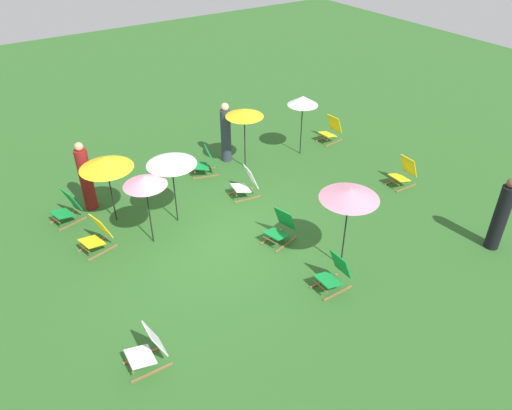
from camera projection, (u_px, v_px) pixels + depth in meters
The scene contains 19 objects.
ground_plane at pixel (214, 238), 11.59m from camera, with size 40.00×40.00×0.00m, color #2D6026.
deckchair_0 at pixel (334, 273), 10.01m from camera, with size 0.48×0.76×0.83m.
deckchair_1 at pixel (67, 208), 11.99m from camera, with size 0.65×0.85×0.83m.
deckchair_2 at pixel (404, 173), 13.40m from camera, with size 0.50×0.77×0.83m.
deckchair_3 at pixel (206, 162), 13.91m from camera, with size 0.69×0.87×0.83m.
deckchair_4 at pixel (281, 228), 11.32m from camera, with size 0.65×0.86×0.83m.
deckchair_5 at pixel (97, 235), 11.07m from camera, with size 0.64×0.85×0.83m.
deckchair_6 at pixel (331, 130), 15.67m from camera, with size 0.54×0.80×0.83m.
deckchair_7 at pixel (148, 349), 8.40m from camera, with size 0.51×0.78×0.83m.
deckchair_8 at pixel (246, 184), 12.94m from camera, with size 0.59×0.83×0.83m.
umbrella_0 at pixel (106, 163), 11.31m from camera, with size 1.26×1.26×1.76m.
umbrella_1 at pixel (303, 101), 14.19m from camera, with size 0.90×0.90×1.86m.
umbrella_2 at pixel (350, 194), 9.75m from camera, with size 1.22×1.22×1.97m.
umbrella_3 at pixel (244, 113), 13.50m from camera, with size 1.07×1.07×1.81m.
umbrella_4 at pixel (171, 160), 11.23m from camera, with size 1.17×1.17×1.85m.
umbrella_5 at pixel (145, 181), 10.57m from camera, with size 0.97×0.97×1.76m.
person_0 at pixel (86, 178), 12.18m from camera, with size 0.44×0.44×1.86m.
person_1 at pixel (226, 134), 14.30m from camera, with size 0.40×0.40×1.82m.
person_2 at pixel (501, 216), 10.85m from camera, with size 0.45×0.45×1.82m.
Camera 1 is at (8.20, -4.25, 7.11)m, focal length 34.35 mm.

